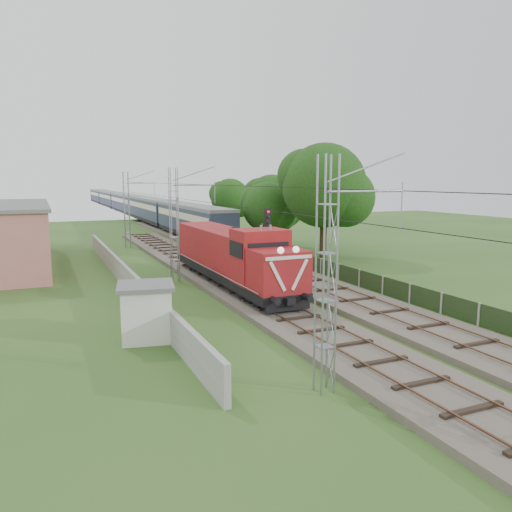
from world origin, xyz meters
name	(u,v)px	position (x,y,z in m)	size (l,w,h in m)	color
ground	(292,321)	(0.00, 0.00, 0.00)	(140.00, 140.00, 0.00)	#2B511E
track_main	(241,290)	(0.00, 7.00, 0.18)	(4.20, 70.00, 0.45)	#6B6054
track_side	(239,257)	(5.00, 20.00, 0.18)	(4.20, 80.00, 0.45)	#6B6054
catenary	(175,225)	(-2.95, 12.00, 4.05)	(3.31, 70.00, 8.00)	gray
boundary_wall	(125,276)	(-6.50, 12.00, 0.75)	(0.25, 40.00, 1.50)	#9E9E99
fence	(383,285)	(8.00, 3.00, 0.60)	(0.12, 32.00, 1.20)	black
locomotive	(232,255)	(0.00, 8.67, 2.20)	(2.93, 16.75, 4.25)	black
coach_rake	(127,202)	(5.00, 81.90, 2.58)	(3.12, 116.63, 3.61)	black
signal_post	(267,232)	(2.66, 8.88, 3.64)	(0.58, 0.46, 5.30)	black
relay_hut	(146,311)	(-7.40, 0.10, 1.30)	(2.90, 2.90, 2.57)	silver
tree_a	(325,187)	(12.53, 17.60, 6.54)	(8.09, 7.70, 10.48)	#3B2C18
tree_b	(272,202)	(11.30, 26.18, 4.81)	(5.95, 5.67, 7.72)	#3B2C18
tree_c	(268,208)	(9.87, 24.26, 4.34)	(5.37, 5.11, 6.96)	#3B2C18
tree_d	(231,199)	(12.89, 42.90, 4.56)	(5.64, 5.38, 7.32)	#3B2C18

